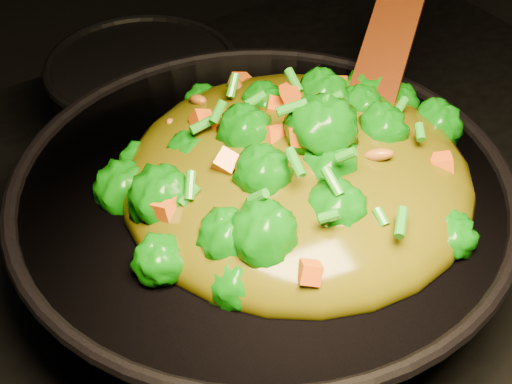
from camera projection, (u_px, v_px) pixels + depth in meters
wok at (262, 235)px, 0.75m from camera, size 0.56×0.56×0.13m
stir_fry at (299, 137)px, 0.68m from camera, size 0.34×0.34×0.11m
spatula at (381, 66)px, 0.77m from camera, size 0.26×0.21×0.12m
back_pot at (146, 105)px, 0.92m from camera, size 0.27×0.27×0.12m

